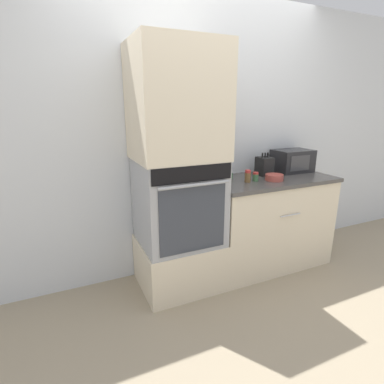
{
  "coord_description": "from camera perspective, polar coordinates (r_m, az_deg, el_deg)",
  "views": [
    {
      "loc": [
        -1.22,
        -1.92,
        1.55
      ],
      "look_at": [
        -0.26,
        0.21,
        0.88
      ],
      "focal_mm": 28.0,
      "sensor_mm": 36.0,
      "label": 1
    }
  ],
  "objects": [
    {
      "name": "condiment_jar_mid",
      "position": [
        2.78,
        12.01,
        2.87
      ],
      "size": [
        0.05,
        0.05,
        0.08
      ],
      "color": "#427047",
      "rests_on": "counter_unit"
    },
    {
      "name": "bowl",
      "position": [
        2.85,
        15.4,
        2.72
      ],
      "size": [
        0.16,
        0.16,
        0.05
      ],
      "color": "#B24C42",
      "rests_on": "counter_unit"
    },
    {
      "name": "condiment_jar_far",
      "position": [
        2.84,
        7.27,
        3.25
      ],
      "size": [
        0.05,
        0.05,
        0.07
      ],
      "color": "#427047",
      "rests_on": "counter_unit"
    },
    {
      "name": "wall_back",
      "position": [
        2.84,
        1.23,
        10.01
      ],
      "size": [
        8.0,
        0.05,
        2.5
      ],
      "color": "silver",
      "rests_on": "ground_plane"
    },
    {
      "name": "oven_cabinet_base",
      "position": [
        2.74,
        -2.47,
        -13.2
      ],
      "size": [
        0.68,
        0.6,
        0.42
      ],
      "color": "beige",
      "rests_on": "ground_plane"
    },
    {
      "name": "oven_cabinet_upper",
      "position": [
        2.39,
        -2.88,
        16.62
      ],
      "size": [
        0.68,
        0.6,
        0.87
      ],
      "color": "beige",
      "rests_on": "wall_oven"
    },
    {
      "name": "counter_unit",
      "position": [
        3.08,
        14.08,
        -5.41
      ],
      "size": [
        1.23,
        0.63,
        0.89
      ],
      "color": "beige",
      "rests_on": "ground_plane"
    },
    {
      "name": "ground_plane",
      "position": [
        2.76,
        7.02,
        -18.31
      ],
      "size": [
        12.0,
        12.0,
        0.0
      ],
      "primitive_type": "plane",
      "color": "gray"
    },
    {
      "name": "wall_oven",
      "position": [
        2.51,
        -2.6,
        -1.82
      ],
      "size": [
        0.66,
        0.64,
        0.72
      ],
      "color": "#9EA0A5",
      "rests_on": "oven_cabinet_base"
    },
    {
      "name": "condiment_jar_back",
      "position": [
        2.69,
        6.12,
        2.62
      ],
      "size": [
        0.04,
        0.04,
        0.07
      ],
      "color": "silver",
      "rests_on": "counter_unit"
    },
    {
      "name": "microwave",
      "position": [
        3.27,
        18.56,
        5.67
      ],
      "size": [
        0.39,
        0.27,
        0.23
      ],
      "color": "#232326",
      "rests_on": "counter_unit"
    },
    {
      "name": "knife_block",
      "position": [
        3.02,
        13.61,
        4.8
      ],
      "size": [
        0.13,
        0.15,
        0.22
      ],
      "color": "black",
      "rests_on": "counter_unit"
    },
    {
      "name": "condiment_jar_near",
      "position": [
        2.72,
        10.57,
        2.97
      ],
      "size": [
        0.05,
        0.05,
        0.11
      ],
      "color": "brown",
      "rests_on": "counter_unit"
    }
  ]
}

